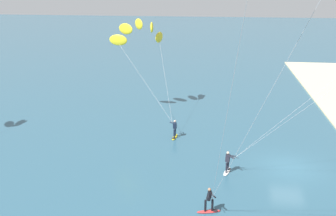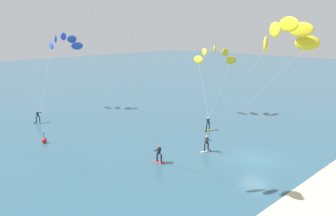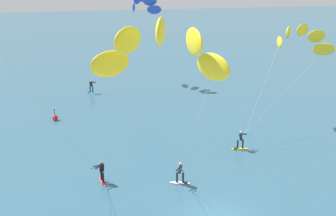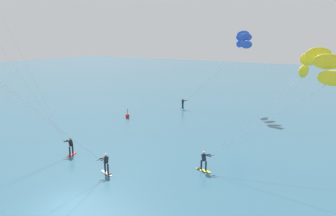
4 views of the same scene
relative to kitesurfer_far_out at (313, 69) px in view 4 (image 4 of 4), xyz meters
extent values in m
plane|color=#2D566B|center=(-11.76, -13.65, -8.28)|extent=(240.00, 240.00, 0.00)
ellipsoid|color=white|center=(-13.11, -8.86, -8.24)|extent=(1.54, 0.76, 0.08)
cube|color=black|center=(-12.71, -8.98, -8.19)|extent=(0.35, 0.35, 0.02)
cylinder|color=black|center=(-13.32, -8.80, -7.81)|extent=(0.14, 0.14, 0.78)
cylinder|color=black|center=(-12.90, -8.92, -7.81)|extent=(0.14, 0.14, 0.78)
cube|color=black|center=(-13.11, -8.86, -7.12)|extent=(0.39, 0.38, 0.63)
sphere|color=beige|center=(-13.11, -8.86, -6.70)|extent=(0.20, 0.20, 0.20)
cylinder|color=black|center=(-13.27, -9.39, -6.97)|extent=(0.19, 0.53, 0.03)
cylinder|color=black|center=(-13.09, -9.16, -6.94)|extent=(0.13, 0.61, 0.15)
cylinder|color=black|center=(-13.29, -9.09, -6.94)|extent=(0.45, 0.52, 0.15)
cylinder|color=#B2B2B7|center=(-15.67, -13.46, -2.20)|extent=(4.81, 8.17, 9.57)
cylinder|color=#B2B2B7|center=(-13.67, -14.10, -2.20)|extent=(0.81, 9.43, 9.57)
ellipsoid|color=red|center=(-18.63, -7.61, -8.24)|extent=(0.72, 1.54, 0.08)
cube|color=black|center=(-18.53, -8.01, -8.19)|extent=(0.35, 0.34, 0.02)
cylinder|color=black|center=(-18.68, -7.40, -7.81)|extent=(0.14, 0.14, 0.78)
cylinder|color=black|center=(-18.57, -7.83, -7.81)|extent=(0.14, 0.14, 0.78)
cube|color=black|center=(-18.63, -7.61, -7.12)|extent=(0.37, 0.38, 0.63)
sphere|color=#9E7051|center=(-18.63, -7.61, -6.70)|extent=(0.20, 0.20, 0.20)
cylinder|color=black|center=(-19.15, -7.79, -6.97)|extent=(0.53, 0.20, 0.03)
cylinder|color=black|center=(-18.85, -7.80, -6.94)|extent=(0.52, 0.46, 0.15)
cylinder|color=black|center=(-18.92, -7.60, -6.94)|extent=(0.61, 0.12, 0.15)
cylinder|color=#B2B2B7|center=(-23.01, -8.28, -0.36)|extent=(7.74, 0.99, 13.24)
cylinder|color=#B2B2B7|center=(-22.51, -9.75, -0.36)|extent=(6.75, 3.94, 13.24)
ellipsoid|color=yellow|center=(-6.82, -4.28, -8.24)|extent=(1.54, 0.57, 0.08)
cube|color=black|center=(-7.23, -4.22, -8.19)|extent=(0.32, 0.32, 0.02)
cylinder|color=#192338|center=(-6.60, -4.31, -7.81)|extent=(0.14, 0.14, 0.78)
cylinder|color=#192338|center=(-7.04, -4.25, -7.81)|extent=(0.14, 0.14, 0.78)
cube|color=#192338|center=(-6.82, -4.28, -7.12)|extent=(0.36, 0.34, 0.63)
sphere|color=beige|center=(-6.82, -4.28, -6.70)|extent=(0.20, 0.20, 0.20)
cylinder|color=black|center=(-6.36, -3.99, -6.97)|extent=(0.48, 0.32, 0.03)
cylinder|color=#192338|center=(-6.65, -4.04, -6.94)|extent=(0.43, 0.54, 0.15)
cylinder|color=#192338|center=(-6.53, -4.23, -6.94)|extent=(0.61, 0.20, 0.15)
ellipsoid|color=yellow|center=(1.46, -1.75, -0.43)|extent=(1.99, 0.75, 1.10)
ellipsoid|color=yellow|center=(1.02, -1.04, 0.63)|extent=(1.99, 0.64, 1.10)
ellipsoid|color=yellow|center=(0.26, 0.16, 1.05)|extent=(1.83, 1.31, 1.10)
ellipsoid|color=yellow|center=(-0.50, 1.37, 0.63)|extent=(1.40, 1.79, 1.10)
ellipsoid|color=yellow|center=(-0.94, 2.08, -0.43)|extent=(0.75, 1.99, 1.10)
cylinder|color=#B2B2B7|center=(-2.45, -2.87, -3.85)|extent=(7.83, 2.26, 6.26)
cylinder|color=#B2B2B7|center=(-3.65, -0.96, -3.85)|extent=(5.43, 6.08, 6.26)
ellipsoid|color=#23ADD1|center=(-19.19, 14.12, -8.24)|extent=(1.30, 1.33, 0.08)
cube|color=black|center=(-19.48, 14.41, -8.19)|extent=(0.40, 0.40, 0.02)
cylinder|color=#192338|center=(-19.04, 13.96, -7.81)|extent=(0.14, 0.14, 0.78)
cylinder|color=#192338|center=(-19.34, 14.28, -7.81)|extent=(0.14, 0.14, 0.78)
cube|color=#192338|center=(-19.19, 14.12, -7.12)|extent=(0.44, 0.44, 0.63)
sphere|color=tan|center=(-19.19, 14.12, -6.70)|extent=(0.20, 0.20, 0.20)
cylinder|color=black|center=(-18.72, 14.41, -6.97)|extent=(0.48, 0.32, 0.03)
cylinder|color=#192338|center=(-19.01, 14.36, -6.94)|extent=(0.43, 0.54, 0.15)
cylinder|color=#192338|center=(-18.90, 14.17, -6.94)|extent=(0.61, 0.19, 0.15)
ellipsoid|color=blue|center=(-10.85, 16.90, 1.32)|extent=(1.81, 0.71, 1.10)
ellipsoid|color=blue|center=(-11.26, 17.54, 2.28)|extent=(1.82, 0.61, 1.10)
ellipsoid|color=blue|center=(-11.94, 18.64, 2.66)|extent=(1.69, 1.22, 1.10)
ellipsoid|color=blue|center=(-12.63, 19.74, 2.28)|extent=(1.30, 1.64, 1.10)
ellipsoid|color=blue|center=(-13.03, 20.39, 1.32)|extent=(0.71, 1.81, 1.10)
cylinder|color=#B2B2B7|center=(-14.79, 15.65, -2.98)|extent=(7.89, 2.51, 8.00)
cylinder|color=#B2B2B7|center=(-15.88, 17.40, -2.98)|extent=(5.71, 6.00, 8.00)
sphere|color=red|center=(-22.93, 5.69, -8.00)|extent=(0.56, 0.56, 0.56)
cylinder|color=#262628|center=(-22.93, 5.69, -7.37)|extent=(0.06, 0.06, 0.70)
sphere|color=#F2F2CC|center=(-22.93, 5.69, -6.96)|extent=(0.12, 0.12, 0.12)
camera|label=1|loc=(-40.40, -7.64, 5.67)|focal=42.82mm
camera|label=2|loc=(-41.73, -30.49, 4.08)|focal=39.64mm
camera|label=3|loc=(-18.73, -33.74, 6.76)|focal=42.85mm
camera|label=4|loc=(3.31, -25.80, 2.32)|focal=33.44mm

